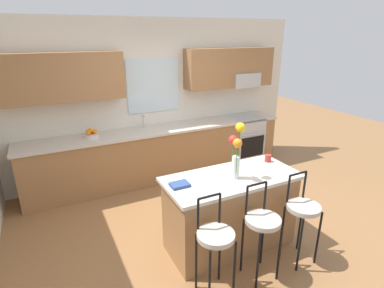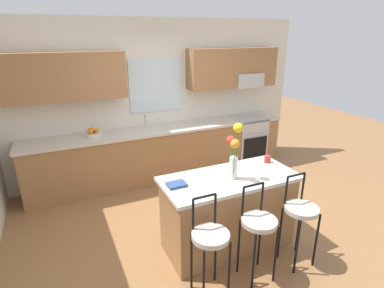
{
  "view_description": "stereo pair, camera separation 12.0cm",
  "coord_description": "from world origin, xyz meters",
  "px_view_note": "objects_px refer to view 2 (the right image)",
  "views": [
    {
      "loc": [
        -1.76,
        -3.06,
        2.46
      ],
      "look_at": [
        0.03,
        0.55,
        1.0
      ],
      "focal_mm": 28.82,
      "sensor_mm": 36.0,
      "label": 1
    },
    {
      "loc": [
        -1.65,
        -3.11,
        2.46
      ],
      "look_at": [
        0.03,
        0.55,
        1.0
      ],
      "focal_mm": 28.82,
      "sensor_mm": 36.0,
      "label": 2
    }
  ],
  "objects_px": {
    "bar_stool_middle": "(258,225)",
    "flower_vase": "(234,150)",
    "kitchen_island": "(228,212)",
    "cookbook": "(177,184)",
    "fruit_bowl_oranges": "(93,133)",
    "bar_stool_far": "(301,213)",
    "oven_range": "(246,140)",
    "mug_ceramic": "(267,159)",
    "bar_stool_near": "(210,240)"
  },
  "relations": [
    {
      "from": "kitchen_island",
      "to": "bar_stool_middle",
      "type": "relative_size",
      "value": 1.51
    },
    {
      "from": "mug_ceramic",
      "to": "cookbook",
      "type": "bearing_deg",
      "value": -175.09
    },
    {
      "from": "bar_stool_near",
      "to": "kitchen_island",
      "type": "bearing_deg",
      "value": 46.19
    },
    {
      "from": "cookbook",
      "to": "bar_stool_middle",
      "type": "bearing_deg",
      "value": -44.88
    },
    {
      "from": "oven_range",
      "to": "bar_stool_middle",
      "type": "relative_size",
      "value": 0.88
    },
    {
      "from": "bar_stool_middle",
      "to": "flower_vase",
      "type": "height_order",
      "value": "flower_vase"
    },
    {
      "from": "bar_stool_near",
      "to": "mug_ceramic",
      "type": "height_order",
      "value": "bar_stool_near"
    },
    {
      "from": "oven_range",
      "to": "flower_vase",
      "type": "xyz_separation_m",
      "value": [
        -1.67,
        -2.14,
        0.81
      ]
    },
    {
      "from": "bar_stool_far",
      "to": "mug_ceramic",
      "type": "xyz_separation_m",
      "value": [
        0.09,
        0.74,
        0.33
      ]
    },
    {
      "from": "oven_range",
      "to": "bar_stool_middle",
      "type": "xyz_separation_m",
      "value": [
        -1.68,
        -2.67,
        0.18
      ]
    },
    {
      "from": "bar_stool_far",
      "to": "cookbook",
      "type": "distance_m",
      "value": 1.37
    },
    {
      "from": "oven_range",
      "to": "kitchen_island",
      "type": "xyz_separation_m",
      "value": [
        -1.68,
        -2.1,
        0.0
      ]
    },
    {
      "from": "oven_range",
      "to": "fruit_bowl_oranges",
      "type": "relative_size",
      "value": 3.83
    },
    {
      "from": "bar_stool_middle",
      "to": "cookbook",
      "type": "relative_size",
      "value": 5.21
    },
    {
      "from": "kitchen_island",
      "to": "mug_ceramic",
      "type": "relative_size",
      "value": 17.45
    },
    {
      "from": "kitchen_island",
      "to": "bar_stool_far",
      "type": "bearing_deg",
      "value": -46.19
    },
    {
      "from": "bar_stool_near",
      "to": "cookbook",
      "type": "distance_m",
      "value": 0.7
    },
    {
      "from": "bar_stool_near",
      "to": "bar_stool_middle",
      "type": "height_order",
      "value": "same"
    },
    {
      "from": "mug_ceramic",
      "to": "fruit_bowl_oranges",
      "type": "height_order",
      "value": "fruit_bowl_oranges"
    },
    {
      "from": "bar_stool_far",
      "to": "fruit_bowl_oranges",
      "type": "xyz_separation_m",
      "value": [
        -1.75,
        2.7,
        0.34
      ]
    },
    {
      "from": "bar_stool_middle",
      "to": "cookbook",
      "type": "distance_m",
      "value": 0.94
    },
    {
      "from": "bar_stool_near",
      "to": "bar_stool_far",
      "type": "height_order",
      "value": "same"
    },
    {
      "from": "kitchen_island",
      "to": "cookbook",
      "type": "bearing_deg",
      "value": 175.16
    },
    {
      "from": "bar_stool_near",
      "to": "bar_stool_far",
      "type": "distance_m",
      "value": 1.1
    },
    {
      "from": "bar_stool_middle",
      "to": "oven_range",
      "type": "bearing_deg",
      "value": 57.88
    },
    {
      "from": "oven_range",
      "to": "bar_stool_far",
      "type": "bearing_deg",
      "value": -112.88
    },
    {
      "from": "bar_stool_middle",
      "to": "bar_stool_far",
      "type": "distance_m",
      "value": 0.55
    },
    {
      "from": "bar_stool_far",
      "to": "flower_vase",
      "type": "bearing_deg",
      "value": 135.66
    },
    {
      "from": "bar_stool_near",
      "to": "cookbook",
      "type": "height_order",
      "value": "bar_stool_near"
    },
    {
      "from": "oven_range",
      "to": "bar_stool_middle",
      "type": "distance_m",
      "value": 3.16
    },
    {
      "from": "kitchen_island",
      "to": "cookbook",
      "type": "xyz_separation_m",
      "value": [
        -0.63,
        0.05,
        0.47
      ]
    },
    {
      "from": "kitchen_island",
      "to": "flower_vase",
      "type": "relative_size",
      "value": 2.46
    },
    {
      "from": "oven_range",
      "to": "fruit_bowl_oranges",
      "type": "height_order",
      "value": "fruit_bowl_oranges"
    },
    {
      "from": "flower_vase",
      "to": "mug_ceramic",
      "type": "relative_size",
      "value": 7.1
    },
    {
      "from": "oven_range",
      "to": "kitchen_island",
      "type": "relative_size",
      "value": 0.59
    },
    {
      "from": "bar_stool_far",
      "to": "oven_range",
      "type": "bearing_deg",
      "value": 67.12
    },
    {
      "from": "oven_range",
      "to": "kitchen_island",
      "type": "bearing_deg",
      "value": -128.64
    },
    {
      "from": "flower_vase",
      "to": "mug_ceramic",
      "type": "distance_m",
      "value": 0.73
    },
    {
      "from": "bar_stool_near",
      "to": "mug_ceramic",
      "type": "distance_m",
      "value": 1.44
    },
    {
      "from": "oven_range",
      "to": "bar_stool_near",
      "type": "distance_m",
      "value": 3.48
    },
    {
      "from": "kitchen_island",
      "to": "cookbook",
      "type": "distance_m",
      "value": 0.79
    },
    {
      "from": "oven_range",
      "to": "flower_vase",
      "type": "height_order",
      "value": "flower_vase"
    },
    {
      "from": "bar_stool_near",
      "to": "flower_vase",
      "type": "height_order",
      "value": "flower_vase"
    },
    {
      "from": "bar_stool_near",
      "to": "flower_vase",
      "type": "distance_m",
      "value": 0.99
    },
    {
      "from": "kitchen_island",
      "to": "flower_vase",
      "type": "xyz_separation_m",
      "value": [
        0.01,
        -0.05,
        0.8
      ]
    },
    {
      "from": "oven_range",
      "to": "bar_stool_far",
      "type": "xyz_separation_m",
      "value": [
        -1.13,
        -2.67,
        0.18
      ]
    },
    {
      "from": "cookbook",
      "to": "fruit_bowl_oranges",
      "type": "height_order",
      "value": "fruit_bowl_oranges"
    },
    {
      "from": "fruit_bowl_oranges",
      "to": "bar_stool_far",
      "type": "bearing_deg",
      "value": -57.08
    },
    {
      "from": "oven_range",
      "to": "mug_ceramic",
      "type": "distance_m",
      "value": 2.25
    },
    {
      "from": "flower_vase",
      "to": "fruit_bowl_oranges",
      "type": "distance_m",
      "value": 2.5
    }
  ]
}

